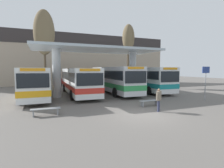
{
  "coord_description": "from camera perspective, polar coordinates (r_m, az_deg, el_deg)",
  "views": [
    {
      "loc": [
        -6.0,
        -9.5,
        2.92
      ],
      "look_at": [
        0.0,
        5.27,
        1.6
      ],
      "focal_mm": 28.0,
      "sensor_mm": 36.0,
      "label": 1
    }
  ],
  "objects": [
    {
      "name": "ground_plane",
      "position": [
        11.61,
        9.99,
        -9.91
      ],
      "size": [
        100.0,
        100.0,
        0.0
      ],
      "primitive_type": "plane",
      "color": "#605B56"
    },
    {
      "name": "townhouse_backdrop",
      "position": [
        34.86,
        -12.29,
        9.31
      ],
      "size": [
        40.0,
        0.58,
        9.89
      ],
      "color": "tan",
      "rests_on": "ground_plane"
    },
    {
      "name": "station_canopy",
      "position": [
        20.06,
        -4.7,
        9.1
      ],
      "size": [
        13.98,
        6.04,
        5.29
      ],
      "color": "silver",
      "rests_on": "ground_plane"
    },
    {
      "name": "transit_bus_left_bay",
      "position": [
        19.96,
        -23.9,
        0.88
      ],
      "size": [
        2.83,
        11.8,
        3.06
      ],
      "rotation": [
        0.0,
        0.0,
        3.16
      ],
      "color": "white",
      "rests_on": "ground_plane"
    },
    {
      "name": "transit_bus_center_bay",
      "position": [
        20.85,
        -11.02,
        1.3
      ],
      "size": [
        2.99,
        12.01,
        3.04
      ],
      "rotation": [
        0.0,
        0.0,
        3.12
      ],
      "color": "white",
      "rests_on": "ground_plane"
    },
    {
      "name": "transit_bus_right_bay",
      "position": [
        21.99,
        0.56,
        1.82
      ],
      "size": [
        2.92,
        11.76,
        3.22
      ],
      "rotation": [
        0.0,
        0.0,
        3.12
      ],
      "color": "silver",
      "rests_on": "ground_plane"
    },
    {
      "name": "transit_bus_far_right_bay",
      "position": [
        23.78,
        10.44,
        1.88
      ],
      "size": [
        3.02,
        10.72,
        3.17
      ],
      "rotation": [
        0.0,
        0.0,
        3.11
      ],
      "color": "white",
      "rests_on": "ground_plane"
    },
    {
      "name": "waiting_bench_near_pillar",
      "position": [
        11.97,
        -20.84,
        -8.0
      ],
      "size": [
        1.81,
        0.44,
        0.46
      ],
      "color": "gray",
      "rests_on": "ground_plane"
    },
    {
      "name": "waiting_bench_mid_platform",
      "position": [
        14.39,
        12.14,
        -5.69
      ],
      "size": [
        1.71,
        0.44,
        0.46
      ],
      "color": "gray",
      "rests_on": "ground_plane"
    },
    {
      "name": "info_sign_platform",
      "position": [
        18.61,
        28.26,
        2.16
      ],
      "size": [
        0.9,
        0.09,
        3.2
      ],
      "color": "gray",
      "rests_on": "ground_plane"
    },
    {
      "name": "pedestrian_waiting",
      "position": [
        12.56,
        15.01,
        -4.28
      ],
      "size": [
        0.55,
        0.43,
        1.62
      ],
      "rotation": [
        0.0,
        0.0,
        0.57
      ],
      "color": "#333856",
      "rests_on": "ground_plane"
    },
    {
      "name": "poplar_tree_behind_left",
      "position": [
        29.72,
        5.37,
        14.27
      ],
      "size": [
        2.0,
        2.0,
        10.33
      ],
      "color": "#473A2B",
      "rests_on": "ground_plane"
    },
    {
      "name": "poplar_tree_behind_right",
      "position": [
        26.22,
        -21.29,
        15.3
      ],
      "size": [
        2.76,
        2.76,
        10.96
      ],
      "color": "#473A2B",
      "rests_on": "ground_plane"
    },
    {
      "name": "parked_car_street",
      "position": [
        32.09,
        -13.71,
        1.12
      ],
      "size": [
        4.15,
        2.01,
        2.01
      ],
      "rotation": [
        0.0,
        0.0,
        -0.01
      ],
      "color": "maroon",
      "rests_on": "ground_plane"
    }
  ]
}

